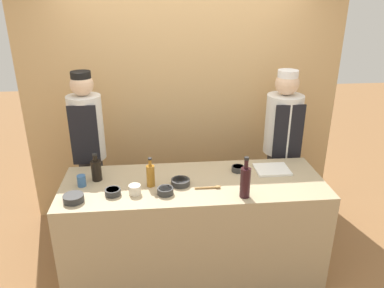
{
  "coord_description": "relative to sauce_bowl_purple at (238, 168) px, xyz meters",
  "views": [
    {
      "loc": [
        -0.28,
        -2.76,
        2.41
      ],
      "look_at": [
        0.0,
        0.15,
        1.2
      ],
      "focal_mm": 35.0,
      "sensor_mm": 36.0,
      "label": 1
    }
  ],
  "objects": [
    {
      "name": "ground_plane",
      "position": [
        -0.41,
        -0.16,
        -0.95
      ],
      "size": [
        14.0,
        14.0,
        0.0
      ],
      "primitive_type": "plane",
      "color": "olive"
    },
    {
      "name": "cabinet_wall",
      "position": [
        -0.41,
        0.99,
        0.25
      ],
      "size": [
        3.34,
        0.18,
        2.4
      ],
      "color": "tan",
      "rests_on": "ground_plane"
    },
    {
      "name": "counter",
      "position": [
        -0.41,
        -0.16,
        -0.49
      ],
      "size": [
        2.2,
        0.77,
        0.92
      ],
      "color": "tan",
      "rests_on": "ground_plane"
    },
    {
      "name": "sauce_bowl_purple",
      "position": [
        0.0,
        0.0,
        0.0
      ],
      "size": [
        0.11,
        0.11,
        0.05
      ],
      "color": "#2D2D2D",
      "rests_on": "counter"
    },
    {
      "name": "sauce_bowl_brown",
      "position": [
        -1.07,
        -0.31,
        0.0
      ],
      "size": [
        0.12,
        0.12,
        0.05
      ],
      "color": "#2D2D2D",
      "rests_on": "counter"
    },
    {
      "name": "sauce_bowl_red",
      "position": [
        -0.65,
        -0.34,
        0.0
      ],
      "size": [
        0.13,
        0.13,
        0.05
      ],
      "color": "#2D2D2D",
      "rests_on": "counter"
    },
    {
      "name": "sauce_bowl_orange",
      "position": [
        -0.53,
        -0.2,
        0.0
      ],
      "size": [
        0.16,
        0.16,
        0.05
      ],
      "color": "#2D2D2D",
      "rests_on": "counter"
    },
    {
      "name": "sauce_bowl_yellow",
      "position": [
        -1.35,
        -0.39,
        0.0
      ],
      "size": [
        0.16,
        0.16,
        0.05
      ],
      "color": "#2D2D2D",
      "rests_on": "counter"
    },
    {
      "name": "cutting_board",
      "position": [
        0.31,
        -0.02,
        -0.02
      ],
      "size": [
        0.3,
        0.25,
        0.02
      ],
      "color": "white",
      "rests_on": "counter"
    },
    {
      "name": "bottle_soy",
      "position": [
        -1.22,
        -0.05,
        0.07
      ],
      "size": [
        0.09,
        0.09,
        0.24
      ],
      "color": "black",
      "rests_on": "counter"
    },
    {
      "name": "bottle_amber",
      "position": [
        -0.77,
        -0.19,
        0.07
      ],
      "size": [
        0.07,
        0.07,
        0.25
      ],
      "color": "#9E661E",
      "rests_on": "counter"
    },
    {
      "name": "bottle_wine",
      "position": [
        -0.04,
        -0.44,
        0.1
      ],
      "size": [
        0.08,
        0.08,
        0.34
      ],
      "color": "black",
      "rests_on": "counter"
    },
    {
      "name": "cup_cream",
      "position": [
        -0.89,
        -0.31,
        0.01
      ],
      "size": [
        0.1,
        0.1,
        0.08
      ],
      "color": "silver",
      "rests_on": "counter"
    },
    {
      "name": "cup_blue",
      "position": [
        -1.33,
        -0.14,
        0.02
      ],
      "size": [
        0.07,
        0.07,
        0.1
      ],
      "color": "#386093",
      "rests_on": "counter"
    },
    {
      "name": "wooden_spoon",
      "position": [
        -0.29,
        -0.29,
        -0.02
      ],
      "size": [
        0.21,
        0.04,
        0.02
      ],
      "color": "#B2844C",
      "rests_on": "counter"
    },
    {
      "name": "chef_left",
      "position": [
        -1.36,
        0.46,
        0.02
      ],
      "size": [
        0.32,
        0.32,
        1.74
      ],
      "color": "#28282D",
      "rests_on": "ground_plane"
    },
    {
      "name": "chef_right",
      "position": [
        0.54,
        0.46,
        -0.01
      ],
      "size": [
        0.36,
        0.36,
        1.72
      ],
      "color": "#28282D",
      "rests_on": "ground_plane"
    }
  ]
}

